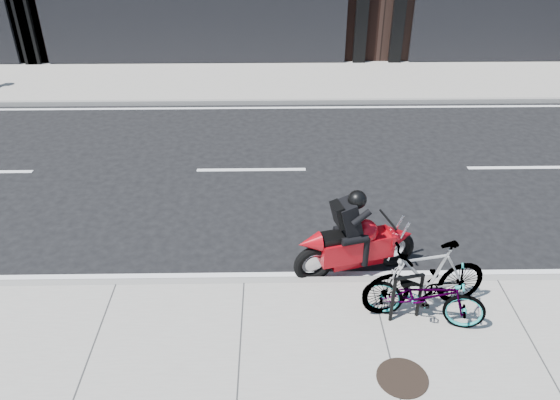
{
  "coord_description": "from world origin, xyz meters",
  "views": [
    {
      "loc": [
        0.45,
        -8.63,
        5.67
      ],
      "look_at": [
        0.59,
        -0.77,
        0.9
      ],
      "focal_mm": 35.0,
      "sensor_mm": 36.0,
      "label": 1
    }
  ],
  "objects_px": {
    "bicycle_rear": "(425,277)",
    "bike_rack": "(407,293)",
    "bicycle_front": "(424,295)",
    "manhole_cover": "(402,378)",
    "motorcycle": "(362,240)"
  },
  "relations": [
    {
      "from": "bicycle_rear",
      "to": "bike_rack",
      "type": "bearing_deg",
      "value": -65.96
    },
    {
      "from": "bicycle_front",
      "to": "manhole_cover",
      "type": "distance_m",
      "value": 1.24
    },
    {
      "from": "bicycle_front",
      "to": "bicycle_rear",
      "type": "bearing_deg",
      "value": 0.72
    },
    {
      "from": "manhole_cover",
      "to": "bicycle_front",
      "type": "bearing_deg",
      "value": 65.92
    },
    {
      "from": "bike_rack",
      "to": "bicycle_rear",
      "type": "height_order",
      "value": "bicycle_rear"
    },
    {
      "from": "bike_rack",
      "to": "bicycle_rear",
      "type": "xyz_separation_m",
      "value": [
        0.3,
        0.21,
        0.11
      ]
    },
    {
      "from": "bicycle_rear",
      "to": "manhole_cover",
      "type": "height_order",
      "value": "bicycle_rear"
    },
    {
      "from": "bicycle_front",
      "to": "bicycle_rear",
      "type": "distance_m",
      "value": 0.28
    },
    {
      "from": "bike_rack",
      "to": "bicycle_front",
      "type": "relative_size",
      "value": 0.45
    },
    {
      "from": "bike_rack",
      "to": "manhole_cover",
      "type": "bearing_deg",
      "value": -102.55
    },
    {
      "from": "manhole_cover",
      "to": "bicycle_rear",
      "type": "bearing_deg",
      "value": 67.56
    },
    {
      "from": "bike_rack",
      "to": "manhole_cover",
      "type": "relative_size",
      "value": 1.18
    },
    {
      "from": "motorcycle",
      "to": "bicycle_rear",
      "type": "bearing_deg",
      "value": -68.65
    },
    {
      "from": "bicycle_rear",
      "to": "motorcycle",
      "type": "relative_size",
      "value": 0.92
    },
    {
      "from": "bike_rack",
      "to": "manhole_cover",
      "type": "height_order",
      "value": "bike_rack"
    }
  ]
}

